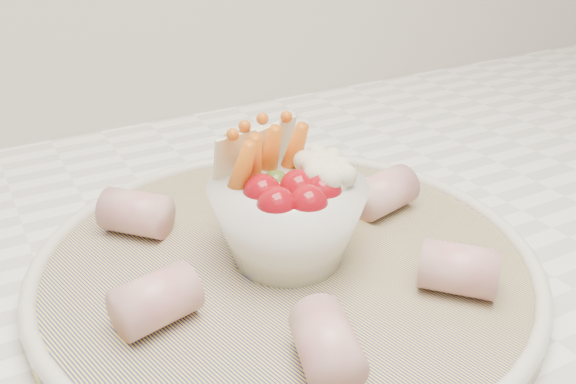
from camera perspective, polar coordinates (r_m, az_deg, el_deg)
serving_platter at (r=0.48m, az=-0.19°, el=-6.37°), size 0.45×0.45×0.02m
veggie_bowl at (r=0.46m, az=0.04°, el=-1.73°), size 0.11×0.11×0.10m
cured_meat_rolls at (r=0.47m, az=-0.20°, el=-4.19°), size 0.27×0.28×0.03m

